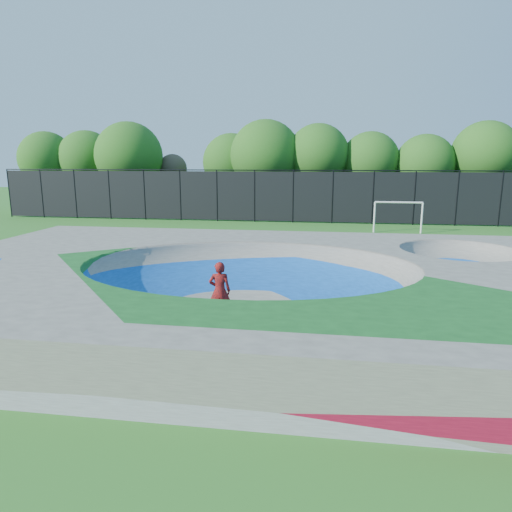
# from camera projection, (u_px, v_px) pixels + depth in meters

# --- Properties ---
(ground) EXTENTS (120.00, 120.00, 0.00)m
(ground) POSITION_uv_depth(u_px,v_px,m) (249.00, 307.00, 15.17)
(ground) COLOR #23631B
(ground) RESTS_ON ground
(skate_deck) EXTENTS (22.00, 14.00, 1.50)m
(skate_deck) POSITION_uv_depth(u_px,v_px,m) (249.00, 285.00, 15.01)
(skate_deck) COLOR gray
(skate_deck) RESTS_ON ground
(skater) EXTENTS (0.71, 0.51, 1.81)m
(skater) POSITION_uv_depth(u_px,v_px,m) (220.00, 291.00, 13.81)
(skater) COLOR red
(skater) RESTS_ON ground
(skateboard) EXTENTS (0.79, 0.27, 0.05)m
(skateboard) POSITION_uv_depth(u_px,v_px,m) (220.00, 319.00, 14.00)
(skateboard) COLOR black
(skateboard) RESTS_ON ground
(soccer_goal) EXTENTS (3.17, 0.12, 2.09)m
(soccer_goal) POSITION_uv_depth(u_px,v_px,m) (398.00, 211.00, 30.18)
(soccer_goal) COLOR silver
(soccer_goal) RESTS_ON ground
(fence) EXTENTS (48.09, 0.09, 4.04)m
(fence) POSITION_uv_depth(u_px,v_px,m) (293.00, 195.00, 35.05)
(fence) COLOR black
(fence) RESTS_ON ground
(treeline) EXTENTS (52.56, 7.86, 8.13)m
(treeline) POSITION_uv_depth(u_px,v_px,m) (274.00, 158.00, 39.44)
(treeline) COLOR #463323
(treeline) RESTS_ON ground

